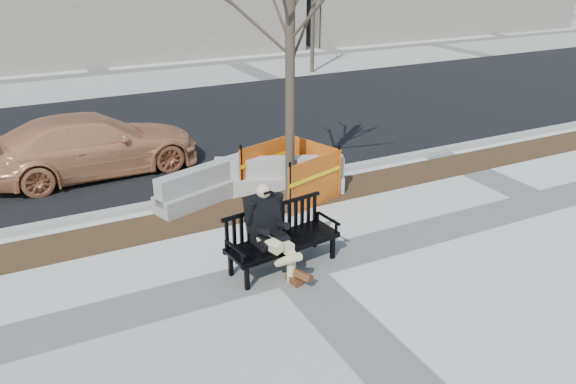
% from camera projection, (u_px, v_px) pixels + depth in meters
% --- Properties ---
extents(ground, '(120.00, 120.00, 0.00)m').
position_uv_depth(ground, '(292.00, 268.00, 9.84)').
color(ground, beige).
rests_on(ground, ground).
extents(mulch_strip, '(40.00, 1.20, 0.02)m').
position_uv_depth(mulch_strip, '(236.00, 211.00, 11.97)').
color(mulch_strip, '#47301C').
rests_on(mulch_strip, ground).
extents(asphalt_street, '(60.00, 10.40, 0.01)m').
position_uv_depth(asphalt_street, '(159.00, 132.00, 17.05)').
color(asphalt_street, black).
rests_on(asphalt_street, ground).
extents(curb, '(60.00, 0.25, 0.12)m').
position_uv_depth(curb, '(220.00, 192.00, 12.72)').
color(curb, '#9E9B93').
rests_on(curb, ground).
extents(bench, '(2.13, 1.01, 1.09)m').
position_uv_depth(bench, '(283.00, 266.00, 9.88)').
color(bench, black).
rests_on(bench, ground).
extents(seated_man, '(0.83, 1.22, 1.59)m').
position_uv_depth(seated_man, '(268.00, 270.00, 9.78)').
color(seated_man, black).
rests_on(seated_man, ground).
extents(tree_fence, '(3.05, 3.05, 6.05)m').
position_uv_depth(tree_fence, '(290.00, 196.00, 12.67)').
color(tree_fence, orange).
rests_on(tree_fence, ground).
extents(sedan, '(5.17, 2.34, 1.47)m').
position_uv_depth(sedan, '(97.00, 173.00, 13.99)').
color(sedan, tan).
rests_on(sedan, ground).
extents(jersey_barrier_left, '(2.93, 1.49, 0.83)m').
position_uv_depth(jersey_barrier_left, '(215.00, 198.00, 12.59)').
color(jersey_barrier_left, gray).
rests_on(jersey_barrier_left, ground).
extents(jersey_barrier_right, '(2.89, 1.67, 0.83)m').
position_uv_depth(jersey_barrier_right, '(280.00, 191.00, 12.92)').
color(jersey_barrier_right, '#A4A199').
rests_on(jersey_barrier_right, ground).
extents(far_tree_right, '(2.18, 2.18, 5.30)m').
position_uv_depth(far_tree_right, '(312.00, 72.00, 25.35)').
color(far_tree_right, '#4B3F30').
rests_on(far_tree_right, ground).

